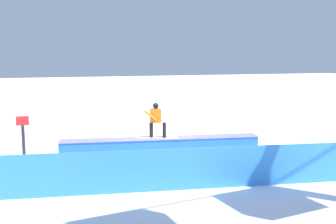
% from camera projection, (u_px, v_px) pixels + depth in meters
% --- Properties ---
extents(ground_plane, '(120.00, 120.00, 0.00)m').
position_uv_depth(ground_plane, '(161.00, 154.00, 14.44)').
color(ground_plane, white).
extents(grind_box, '(7.50, 1.82, 0.62)m').
position_uv_depth(grind_box, '(161.00, 146.00, 14.40)').
color(grind_box, blue).
rests_on(grind_box, ground_plane).
extents(snowboarder, '(1.54, 0.92, 1.32)m').
position_uv_depth(snowboarder, '(156.00, 119.00, 14.24)').
color(snowboarder, silver).
rests_on(snowboarder, grind_box).
extents(safety_fence, '(11.64, 1.98, 1.17)m').
position_uv_depth(safety_fence, '(206.00, 168.00, 10.52)').
color(safety_fence, '#3386E5').
rests_on(safety_fence, ground_plane).
extents(trail_marker, '(0.40, 0.10, 1.74)m').
position_uv_depth(trail_marker, '(23.00, 140.00, 12.39)').
color(trail_marker, '#262628').
rests_on(trail_marker, ground_plane).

